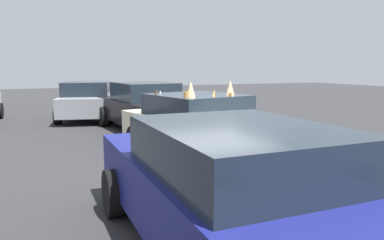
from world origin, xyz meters
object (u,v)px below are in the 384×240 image
(parked_sedan_near_right, at_px, (88,100))
(art_car_decorated, at_px, (203,127))
(parked_sedan_row_back_center, at_px, (144,107))
(parked_sedan_near_left, at_px, (226,186))

(parked_sedan_near_right, bearing_deg, art_car_decorated, -155.80)
(art_car_decorated, xyz_separation_m, parked_sedan_near_right, (7.49, 1.34, 0.00))
(parked_sedan_row_back_center, relative_size, parked_sedan_near_left, 1.04)
(art_car_decorated, bearing_deg, parked_sedan_row_back_center, 170.08)
(art_car_decorated, height_order, parked_sedan_near_left, art_car_decorated)
(art_car_decorated, distance_m, parked_sedan_near_right, 7.61)
(art_car_decorated, height_order, parked_sedan_near_right, art_car_decorated)
(art_car_decorated, xyz_separation_m, parked_sedan_near_left, (-3.66, 1.47, 0.02))
(parked_sedan_near_left, bearing_deg, parked_sedan_row_back_center, -9.29)
(art_car_decorated, relative_size, parked_sedan_row_back_center, 1.00)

